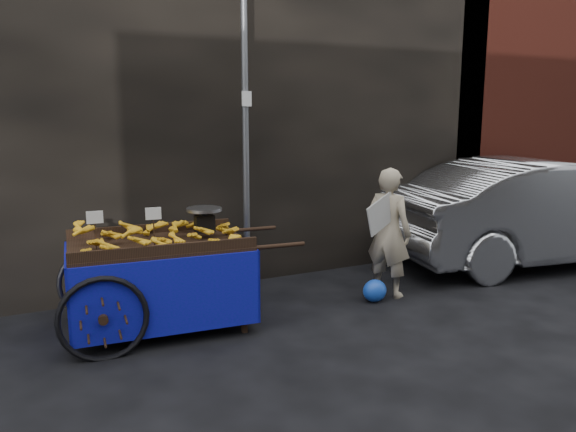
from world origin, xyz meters
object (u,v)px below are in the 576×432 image
vendor (389,232)px  plastic_bag (375,291)px  banana_cart (153,252)px  parked_car (543,212)px

vendor → plastic_bag: bearing=90.9°
vendor → plastic_bag: (-0.28, -0.14, -0.66)m
banana_cart → vendor: vendor is taller
plastic_bag → parked_car: (3.25, 0.35, 0.64)m
vendor → parked_car: size_ratio=0.34×
banana_cart → plastic_bag: size_ratio=8.48×
banana_cart → vendor: 2.84m
banana_cart → parked_car: parked_car is taller
vendor → plastic_bag: size_ratio=5.28×
vendor → parked_car: (2.97, 0.20, -0.02)m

